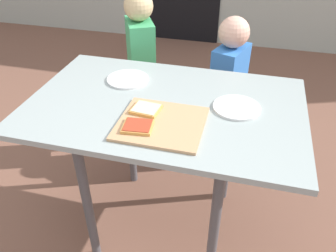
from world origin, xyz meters
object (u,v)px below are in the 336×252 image
at_px(cutting_board, 161,123).
at_px(pizza_slice_near_left, 138,126).
at_px(pizza_slice_far_left, 146,109).
at_px(plate_white_right, 237,107).
at_px(plate_white_left, 128,79).
at_px(child_right, 228,86).
at_px(child_left, 142,69).
at_px(dining_table, 165,120).

height_order(cutting_board, pizza_slice_near_left, pizza_slice_near_left).
xyz_separation_m(pizza_slice_far_left, plate_white_right, (0.35, 0.13, -0.01)).
bearing_deg(plate_white_left, cutting_board, -51.39).
bearing_deg(child_right, child_left, -176.13).
height_order(dining_table, pizza_slice_near_left, pizza_slice_near_left).
bearing_deg(plate_white_left, pizza_slice_far_left, -55.82).
bearing_deg(cutting_board, plate_white_right, 35.38).
bearing_deg(plate_white_right, plate_white_left, 166.68).
distance_m(plate_white_right, child_right, 0.65).
relative_size(pizza_slice_far_left, child_left, 0.11).
bearing_deg(plate_white_right, cutting_board, -144.62).
height_order(cutting_board, child_right, child_right).
distance_m(dining_table, pizza_slice_far_left, 0.15).
bearing_deg(dining_table, child_right, 71.24).
height_order(dining_table, pizza_slice_far_left, pizza_slice_far_left).
bearing_deg(child_left, dining_table, -62.82).
height_order(child_left, child_right, child_left).
bearing_deg(cutting_board, plate_white_left, 128.61).
relative_size(pizza_slice_near_left, plate_white_left, 0.61).
bearing_deg(dining_table, cutting_board, -79.84).
bearing_deg(pizza_slice_near_left, child_right, 72.87).
relative_size(plate_white_right, child_right, 0.20).
bearing_deg(child_left, plate_white_right, -43.07).
xyz_separation_m(cutting_board, child_left, (-0.34, 0.76, -0.17)).
distance_m(pizza_slice_near_left, child_left, 0.88).
bearing_deg(pizza_slice_far_left, pizza_slice_near_left, -86.91).
height_order(pizza_slice_near_left, child_right, child_right).
bearing_deg(plate_white_right, dining_table, -173.32).
height_order(plate_white_right, child_right, child_right).
xyz_separation_m(pizza_slice_near_left, plate_white_left, (-0.18, 0.38, -0.01)).
bearing_deg(pizza_slice_near_left, plate_white_right, 35.99).
xyz_separation_m(cutting_board, pizza_slice_far_left, (-0.08, 0.06, 0.01)).
xyz_separation_m(dining_table, cutting_board, (0.03, -0.16, 0.09)).
distance_m(plate_white_left, child_right, 0.69).
height_order(dining_table, cutting_board, cutting_board).
bearing_deg(dining_table, plate_white_right, 6.68).
bearing_deg(plate_white_left, child_right, 47.47).
bearing_deg(pizza_slice_near_left, plate_white_left, 115.39).
relative_size(dining_table, pizza_slice_far_left, 9.76).
relative_size(pizza_slice_near_left, child_left, 0.11).
bearing_deg(pizza_slice_near_left, cutting_board, 38.15).
distance_m(pizza_slice_far_left, child_left, 0.77).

